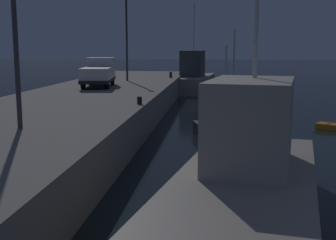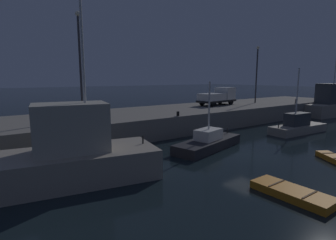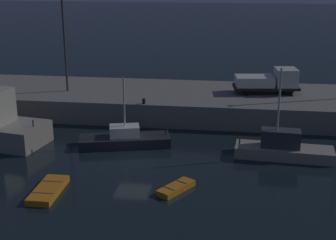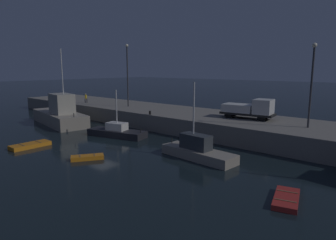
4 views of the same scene
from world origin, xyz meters
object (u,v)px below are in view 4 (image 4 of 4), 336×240
at_px(fishing_boat_blue, 60,115).
at_px(rowboat_white_mid, 87,157).
at_px(fishing_trawler_red, 198,150).
at_px(bollard_central, 150,113).
at_px(fishing_boat_orange, 117,132).
at_px(dockworker, 86,98).
at_px(lamp_post_east, 312,79).
at_px(utility_truck, 250,109).
at_px(dinghy_red_small, 30,145).
at_px(dinghy_orange_near, 286,199).
at_px(lamp_post_west, 127,71).

xyz_separation_m(fishing_boat_blue, rowboat_white_mid, (16.84, -7.06, -1.19)).
bearing_deg(fishing_trawler_red, bollard_central, 153.13).
xyz_separation_m(fishing_boat_orange, dockworker, (-16.07, 6.80, 2.41)).
xyz_separation_m(lamp_post_east, dockworker, (-34.31, -2.29, -3.85)).
bearing_deg(bollard_central, fishing_boat_blue, -157.41).
height_order(utility_truck, dockworker, utility_truck).
bearing_deg(utility_truck, rowboat_white_mid, -110.71).
bearing_deg(dinghy_red_small, fishing_trawler_red, 27.95).
height_order(fishing_trawler_red, dinghy_red_small, fishing_trawler_red).
xyz_separation_m(fishing_boat_orange, dinghy_orange_near, (21.03, -4.49, -0.39)).
bearing_deg(dinghy_red_small, rowboat_white_mid, 10.09).
distance_m(dinghy_orange_near, lamp_post_east, 15.37).
height_order(dinghy_red_small, bollard_central, bollard_central).
bearing_deg(bollard_central, dockworker, 173.45).
distance_m(fishing_trawler_red, utility_truck, 11.30).
height_order(lamp_post_east, dockworker, lamp_post_east).
relative_size(fishing_trawler_red, bollard_central, 15.93).
bearing_deg(lamp_post_east, bollard_central, -166.56).
relative_size(fishing_boat_orange, dockworker, 4.69).
distance_m(fishing_boat_blue, bollard_central, 13.63).
relative_size(fishing_trawler_red, rowboat_white_mid, 2.52).
relative_size(dockworker, bollard_central, 3.48).
bearing_deg(fishing_boat_blue, utility_truck, 24.05).
bearing_deg(lamp_post_east, dinghy_orange_near, -78.40).
height_order(lamp_post_west, dockworker, lamp_post_west).
bearing_deg(fishing_trawler_red, utility_truck, 92.45).
relative_size(fishing_boat_orange, lamp_post_west, 0.80).
xyz_separation_m(fishing_boat_orange, rowboat_white_mid, (4.93, -7.41, -0.37)).
bearing_deg(fishing_boat_blue, rowboat_white_mid, -22.76).
relative_size(dinghy_orange_near, dockworker, 2.17).
bearing_deg(lamp_post_west, rowboat_white_mid, -52.07).
relative_size(dinghy_orange_near, bollard_central, 7.54).
bearing_deg(utility_truck, lamp_post_east, -8.87).
relative_size(lamp_post_east, bollard_central, 18.00).
height_order(dinghy_orange_near, bollard_central, bollard_central).
relative_size(fishing_boat_blue, lamp_post_east, 1.53).
distance_m(fishing_boat_orange, dockworker, 17.61).
distance_m(dinghy_orange_near, utility_truck, 17.69).
xyz_separation_m(fishing_boat_orange, bollard_central, (0.65, 4.88, 1.74)).
distance_m(fishing_trawler_red, dinghy_orange_near, 9.71).
height_order(rowboat_white_mid, dinghy_red_small, dinghy_red_small).
bearing_deg(rowboat_white_mid, bollard_central, 109.21).
bearing_deg(utility_truck, dinghy_red_small, -127.33).
relative_size(fishing_boat_orange, rowboat_white_mid, 2.58).
height_order(fishing_boat_blue, dinghy_red_small, fishing_boat_blue).
height_order(fishing_trawler_red, dockworker, fishing_trawler_red).
distance_m(dinghy_red_small, dockworker, 20.61).
height_order(fishing_boat_blue, lamp_post_east, fishing_boat_blue).
height_order(lamp_post_west, utility_truck, lamp_post_west).
bearing_deg(fishing_boat_blue, fishing_boat_orange, 1.67).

